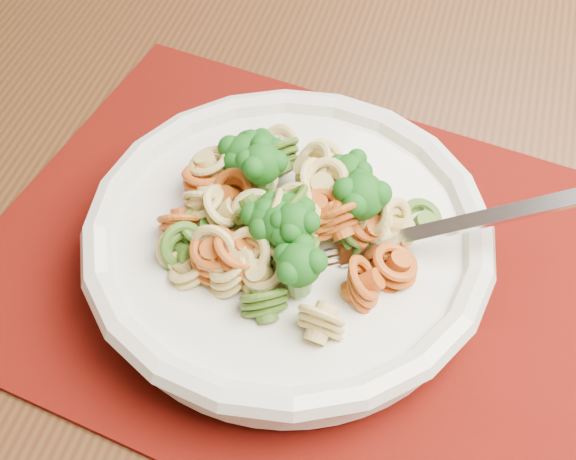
# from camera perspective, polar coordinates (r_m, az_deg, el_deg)

# --- Properties ---
(dining_table) EXTENTS (1.36, 0.89, 0.78)m
(dining_table) POSITION_cam_1_polar(r_m,az_deg,el_deg) (0.67, 0.21, -2.04)
(dining_table) COLOR #4A2B14
(dining_table) RESTS_ON ground
(placemat) EXTENTS (0.45, 0.37, 0.00)m
(placemat) POSITION_cam_1_polar(r_m,az_deg,el_deg) (0.53, 0.92, -2.30)
(placemat) COLOR #550F03
(placemat) RESTS_ON dining_table
(pasta_bowl) EXTENTS (0.25, 0.25, 0.05)m
(pasta_bowl) POSITION_cam_1_polar(r_m,az_deg,el_deg) (0.50, 0.00, -0.77)
(pasta_bowl) COLOR silver
(pasta_bowl) RESTS_ON placemat
(pasta_broccoli_heap) EXTENTS (0.22, 0.22, 0.06)m
(pasta_broccoli_heap) POSITION_cam_1_polar(r_m,az_deg,el_deg) (0.49, 0.00, 0.45)
(pasta_broccoli_heap) COLOR tan
(pasta_broccoli_heap) RESTS_ON pasta_bowl
(fork) EXTENTS (0.18, 0.08, 0.08)m
(fork) POSITION_cam_1_polar(r_m,az_deg,el_deg) (0.48, 5.21, -1.22)
(fork) COLOR silver
(fork) RESTS_ON pasta_bowl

